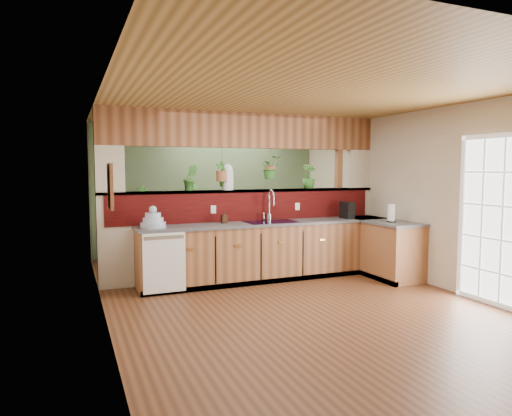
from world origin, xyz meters
name	(u,v)px	position (x,y,z in m)	size (l,w,h in m)	color
ground	(284,296)	(0.00, 0.00, 0.00)	(4.60, 7.00, 0.01)	#4E2B18
ceiling	(285,101)	(0.00, 0.00, 2.60)	(4.60, 7.00, 0.01)	brown
wall_back	(209,190)	(0.00, 3.50, 1.30)	(4.60, 0.02, 2.60)	beige
wall_left	(102,206)	(-2.30, 0.00, 1.30)	(0.02, 7.00, 2.60)	beige
wall_right	(421,197)	(2.30, 0.00, 1.30)	(0.02, 7.00, 2.60)	beige
pass_through_partition	(249,202)	(0.03, 1.35, 1.19)	(4.60, 0.21, 2.60)	beige
pass_through_ledge	(247,191)	(0.00, 1.35, 1.37)	(4.60, 0.21, 0.04)	brown
header_beam	(247,131)	(0.00, 1.35, 2.33)	(4.60, 0.15, 0.55)	brown
sage_backwall	(209,190)	(0.00, 3.48, 1.30)	(4.55, 0.02, 2.55)	#526A48
countertop	(308,249)	(0.84, 0.87, 0.45)	(4.14, 1.52, 0.90)	brown
dishwasher	(164,262)	(-1.48, 0.66, 0.46)	(0.58, 0.03, 0.82)	white
navy_sink	(271,227)	(0.25, 0.98, 0.82)	(0.82, 0.50, 0.18)	black
french_door	(492,222)	(2.27, -1.30, 1.05)	(0.06, 1.02, 2.16)	white
framed_print	(110,186)	(-2.27, -0.80, 1.55)	(0.04, 0.35, 0.45)	brown
faucet	(270,204)	(0.30, 1.13, 1.17)	(0.22, 0.22, 0.50)	#B7B7B2
dish_stack	(153,221)	(-1.57, 0.96, 1.00)	(0.35, 0.35, 0.31)	#A5B5D5
soap_dispenser	(224,217)	(-0.49, 1.09, 0.99)	(0.08, 0.08, 0.18)	#332112
coffee_maker	(347,211)	(1.62, 0.94, 1.03)	(0.15, 0.25, 0.27)	black
paper_towel	(391,213)	(1.96, 0.24, 1.03)	(0.14, 0.14, 0.29)	black
glass_jar	(228,177)	(-0.33, 1.35, 1.59)	(0.18, 0.18, 0.40)	silver
ledge_plant_left	(190,178)	(-0.93, 1.35, 1.59)	(0.22, 0.18, 0.40)	#2D6924
ledge_plant_right	(309,176)	(1.11, 1.35, 1.59)	(0.23, 0.23, 0.41)	#2D6924
hanging_plant_a	(222,165)	(-0.42, 1.35, 1.78)	(0.24, 0.19, 0.53)	brown
hanging_plant_b	(270,158)	(0.40, 1.35, 1.90)	(0.35, 0.31, 0.48)	brown
shelving_console	(173,232)	(-0.81, 3.25, 0.50)	(1.56, 0.42, 1.04)	black
shelf_plant_a	(143,196)	(-1.37, 3.25, 1.22)	(0.21, 0.14, 0.39)	#2D6924
shelf_plant_b	(192,194)	(-0.41, 3.25, 1.23)	(0.24, 0.24, 0.43)	#2D6924
floor_plant	(284,241)	(1.15, 2.35, 0.35)	(0.62, 0.54, 0.69)	#2D6924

